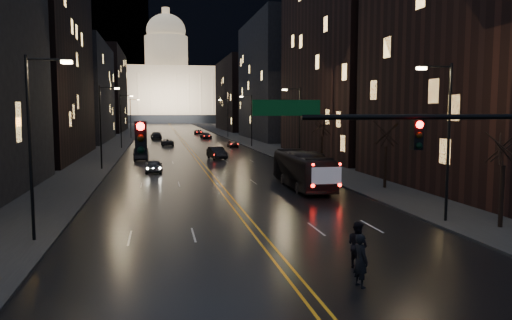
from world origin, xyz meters
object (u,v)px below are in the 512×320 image
oncoming_car_a (154,166)px  pedestrian_b (357,245)px  traffic_signal (480,149)px  oncoming_car_b (141,154)px  receding_car_a (217,153)px  bus (302,170)px  pedestrian_a (361,261)px

oncoming_car_a → pedestrian_b: bearing=106.7°
traffic_signal → pedestrian_b: size_ratio=8.95×
traffic_signal → oncoming_car_b: bearing=104.8°
oncoming_car_b → traffic_signal: bearing=105.3°
oncoming_car_a → receding_car_a: receding_car_a is taller
bus → receding_car_a: 26.02m
receding_car_a → traffic_signal: bearing=-94.1°
pedestrian_b → pedestrian_a: bearing=138.4°
oncoming_car_a → oncoming_car_b: (-1.67, 12.92, 0.12)m
oncoming_car_a → pedestrian_b: size_ratio=2.10×
traffic_signal → bus: traffic_signal is taller
receding_car_a → oncoming_car_a: bearing=-129.2°
traffic_signal → receding_car_a: size_ratio=3.56×
pedestrian_b → traffic_signal: bearing=-159.7°
receding_car_a → pedestrian_a: (-0.40, -48.50, 0.19)m
traffic_signal → oncoming_car_a: bearing=107.3°
bus → pedestrian_a: bus is taller
bus → oncoming_car_a: size_ratio=2.66×
receding_car_a → pedestrian_b: size_ratio=2.51×
bus → receding_car_a: bus is taller
oncoming_car_b → bus: bearing=119.1°
bus → pedestrian_b: (-3.78, -20.72, -0.54)m
oncoming_car_b → pedestrian_b: (10.04, -46.12, 0.16)m
traffic_signal → oncoming_car_a: traffic_signal is taller
traffic_signal → bus: size_ratio=1.60×
oncoming_car_b → pedestrian_a: size_ratio=2.48×
pedestrian_a → traffic_signal: bearing=-122.0°
pedestrian_b → oncoming_car_b: bearing=-9.5°
traffic_signal → oncoming_car_b: traffic_signal is taller
receding_car_a → pedestrian_b: (0.36, -46.39, 0.17)m
bus → oncoming_car_b: (-13.81, 25.40, -0.70)m
oncoming_car_a → pedestrian_a: 36.11m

